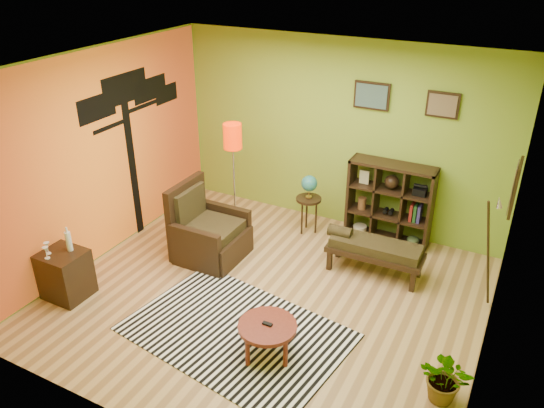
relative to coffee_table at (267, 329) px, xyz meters
The scene contains 11 objects.
ground 1.05m from the coffee_table, 118.24° to the left, with size 5.00×5.00×0.00m, color tan.
room_shell 1.81m from the coffee_table, 122.30° to the left, with size 5.04×4.54×2.82m.
zebra_rug 0.58m from the coffee_table, 164.91° to the left, with size 2.40×1.60×0.01m, color white.
coffee_table is the anchor object (origin of this frame).
armchair 2.14m from the coffee_table, 140.80° to the left, with size 0.87×0.88×1.05m.
side_cabinet 2.68m from the coffee_table, behind, with size 0.52×0.47×0.93m.
floor_lamp 2.77m from the coffee_table, 128.55° to the left, with size 0.26×0.26×1.73m.
globe_table 2.71m from the coffee_table, 104.85° to the left, with size 0.37×0.37×0.91m.
cube_shelf 2.96m from the coffee_table, 81.38° to the left, with size 1.20×0.35×1.20m.
bench 2.05m from the coffee_table, 75.95° to the left, with size 1.28×0.47×0.58m.
potted_plant 1.82m from the coffee_table, ahead, with size 0.48×0.54×0.42m, color #26661E.
Camera 1 is at (2.52, -4.72, 4.00)m, focal length 35.00 mm.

